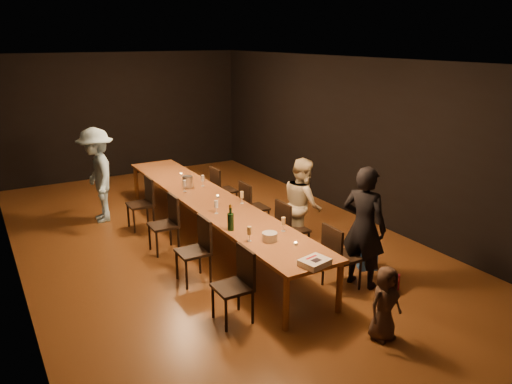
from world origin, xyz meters
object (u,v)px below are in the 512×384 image
chair_left_0 (232,286)px  chair_left_2 (163,224)px  table (211,202)px  man_blue (97,175)px  plate_stack (270,237)px  chair_right_3 (224,190)px  champagne_bottle (231,217)px  chair_right_2 (255,207)px  chair_left_3 (140,204)px  chair_right_0 (342,257)px  chair_right_1 (293,229)px  woman_tan (302,204)px  birthday_cake (315,262)px  woman_birthday (364,227)px  child (385,303)px  ice_bucket (187,182)px  chair_left_1 (193,251)px

chair_left_0 → chair_left_2: (0.00, 2.40, 0.00)m
table → chair_left_2: size_ratio=6.45×
man_blue → plate_stack: man_blue is taller
chair_right_3 → champagne_bottle: size_ratio=2.44×
chair_right_2 → chair_left_3: same height
chair_right_0 → chair_left_0: bearing=-90.0°
chair_right_1 → chair_right_3: size_ratio=1.00×
woman_tan → birthday_cake: 2.21m
chair_right_0 → chair_left_2: same height
woman_birthday → birthday_cake: bearing=86.7°
chair_right_2 → plate_stack: size_ratio=4.52×
woman_birthday → champagne_bottle: (-1.50, 1.06, 0.08)m
woman_birthday → plate_stack: 1.31m
chair_right_0 → woman_tan: size_ratio=0.61×
chair_left_3 → chair_right_0: bearing=-154.7°
chair_right_0 → chair_right_2: size_ratio=1.00×
chair_right_1 → child: bearing=-8.7°
chair_left_3 → woman_birthday: bearing=-151.4°
chair_right_3 → ice_bucket: 1.05m
chair_right_3 → chair_left_0: bearing=-25.3°
chair_right_1 → chair_left_1: 1.70m
chair_left_1 → ice_bucket: ice_bucket is taller
chair_left_0 → ice_bucket: (0.79, 3.25, 0.39)m
plate_stack → chair_right_1: bearing=40.8°
child → champagne_bottle: size_ratio=2.35×
table → woman_tan: size_ratio=3.93×
chair_right_1 → woman_tan: bearing=121.0°
chair_right_3 → champagne_bottle: bearing=-24.7°
chair_left_2 → chair_left_3: 1.20m
chair_right_2 → woman_tan: woman_tan is taller
man_blue → plate_stack: size_ratio=8.62×
chair_left_1 → birthday_cake: (0.85, -1.70, 0.32)m
chair_left_3 → child: size_ratio=1.04×
chair_right_0 → ice_bucket: size_ratio=4.52×
chair_left_3 → child: 4.98m
child → woman_tan: bearing=73.7°
table → woman_birthday: woman_birthday is taller
chair_right_2 → chair_left_1: 2.08m
chair_left_1 → woman_tan: woman_tan is taller
table → woman_tan: (1.15, -1.02, 0.06)m
table → ice_bucket: bearing=94.1°
chair_right_2 → chair_left_2: size_ratio=1.00×
chair_right_0 → chair_left_0: same height
chair_right_0 → man_blue: (-2.23, 4.37, 0.42)m
chair_right_0 → chair_left_0: (-1.70, 0.00, 0.00)m
chair_right_1 → chair_left_0: 2.08m
chair_left_2 → chair_right_0: bearing=-144.7°
champagne_bottle → ice_bucket: 2.27m
chair_right_2 → chair_left_0: bearing=-35.3°
woman_birthday → birthday_cake: 1.24m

